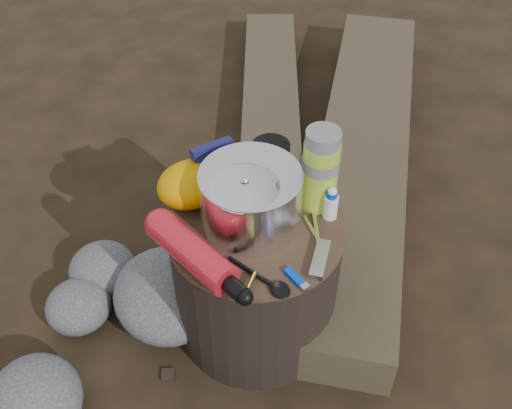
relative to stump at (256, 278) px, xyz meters
name	(u,v)px	position (x,y,z in m)	size (l,w,h in m)	color
ground	(256,322)	(0.00, 0.00, -0.20)	(60.00, 60.00, 0.00)	black
stump	(256,278)	(0.00, 0.00, 0.00)	(0.44, 0.44, 0.41)	black
rock_ring	(140,405)	(-0.39, -0.16, -0.10)	(0.49, 1.07, 0.21)	#525257
log_main	(363,153)	(0.65, 0.44, -0.13)	(0.30, 1.81, 0.15)	#423827
log_small	(270,94)	(0.54, 0.95, -0.15)	(0.22, 1.20, 0.10)	#423827
foil_windscreen	(251,198)	(0.00, 0.02, 0.28)	(0.25, 0.25, 0.15)	white
camping_pot	(245,207)	(-0.03, 0.00, 0.29)	(0.17, 0.17, 0.17)	white
fuel_bottle	(192,252)	(-0.18, -0.04, 0.24)	(0.08, 0.32, 0.08)	red
thermos	(320,170)	(0.18, 0.01, 0.31)	(0.09, 0.09, 0.22)	#ABC730
travel_mug	(270,167)	(0.10, 0.11, 0.27)	(0.09, 0.09, 0.14)	black
stuff_sack	(190,185)	(-0.11, 0.15, 0.26)	(0.17, 0.14, 0.12)	#E09500
food_pouch	(215,168)	(-0.03, 0.17, 0.27)	(0.11, 0.03, 0.14)	#16164D
lighter	(295,277)	(0.01, -0.19, 0.21)	(0.02, 0.07, 0.01)	#003CDC
multitool	(320,259)	(0.08, -0.17, 0.21)	(0.03, 0.11, 0.02)	silver
pot_grabber	(314,232)	(0.12, -0.08, 0.21)	(0.03, 0.12, 0.01)	silver
spork	(253,273)	(-0.07, -0.13, 0.21)	(0.04, 0.17, 0.01)	black
squeeze_bottle	(331,204)	(0.18, -0.05, 0.25)	(0.04, 0.04, 0.09)	white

